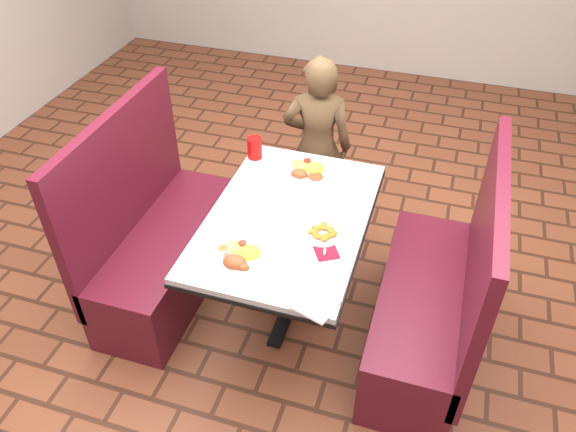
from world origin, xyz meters
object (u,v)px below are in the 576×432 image
Objects in this scene: booth_bench_left at (161,245)px; near_dinner_plate at (240,255)px; far_dinner_plate at (308,169)px; booth_bench_right at (431,306)px; diner_person at (317,147)px; plantain_plate at (322,233)px; dining_table at (288,230)px; red_tumbler at (255,148)px.

booth_bench_left is 4.48× the size of near_dinner_plate.
near_dinner_plate is 0.92× the size of far_dinner_plate.
booth_bench_right is 1.28m from diner_person.
plantain_plate is (-0.59, -0.09, 0.43)m from booth_bench_right.
far_dinner_plate is (-0.01, 0.40, 0.12)m from dining_table.
far_dinner_plate is 0.54m from plantain_plate.
diner_person is at bearing 98.31° from far_dinner_plate.
near_dinner_plate is 0.87m from red_tumbler.
dining_table is 0.88m from diner_person.
near_dinner_plate is at bearing -157.86° from booth_bench_right.
red_tumbler reaches higher than plantain_plate.
far_dinner_plate reaches higher than plantain_plate.
booth_bench_left is 0.97× the size of diner_person.
near_dinner_plate reaches higher than far_dinner_plate.
booth_bench_left is 1.00× the size of booth_bench_right.
booth_bench_left is at bearing -153.08° from far_dinner_plate.
far_dinner_plate reaches higher than dining_table.
booth_bench_left reaches higher than far_dinner_plate.
near_dinner_plate is (-0.92, -0.37, 0.45)m from booth_bench_right.
booth_bench_right reaches higher than near_dinner_plate.
booth_bench_left is (-0.80, 0.00, -0.32)m from dining_table.
near_dinner_plate is 0.78m from far_dinner_plate.
diner_person reaches higher than far_dinner_plate.
dining_table is 0.98× the size of diner_person.
dining_table is at bearing 156.47° from plantain_plate.
booth_bench_left is 6.04× the size of plantain_plate.
booth_bench_left is 9.33× the size of red_tumbler.
plantain_plate is 0.79m from red_tumbler.
near_dinner_plate reaches higher than plantain_plate.
booth_bench_right is at bearing -26.37° from far_dinner_plate.
booth_bench_right is 4.11× the size of far_dinner_plate.
near_dinner_plate is 0.43m from plantain_plate.
red_tumbler is at bearing 47.16° from diner_person.
plantain_plate is 1.54× the size of red_tumbler.
booth_bench_left is at bearing 41.25° from diner_person.
booth_bench_left is at bearing 174.88° from plantain_plate.
dining_table is at bearing -52.95° from red_tumbler.
plantain_plate is (0.29, -0.97, 0.14)m from diner_person.
booth_bench_left is 1.17m from diner_person.
dining_table is 4.52× the size of near_dinner_plate.
dining_table is at bearing 72.14° from near_dinner_plate.
red_tumbler is (-0.35, 0.47, 0.16)m from dining_table.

